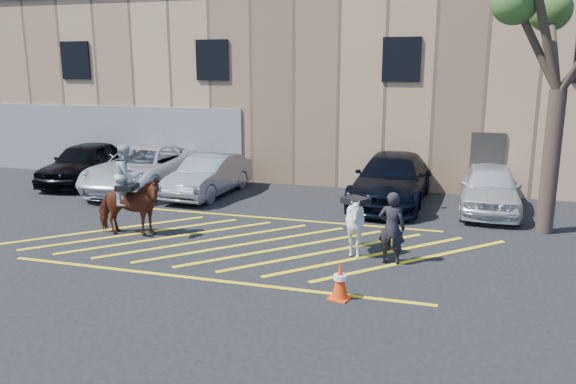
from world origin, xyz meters
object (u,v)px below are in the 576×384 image
(saddled_white, at_px, (355,224))
(tree, at_px, (566,12))
(car_white_pickup, at_px, (143,168))
(car_white_suv, at_px, (490,188))
(mounted_bay, at_px, (128,199))
(car_black_suv, at_px, (85,163))
(car_silver_sedan, at_px, (209,175))
(traffic_cone, at_px, (340,281))
(car_blue_suv, at_px, (392,179))
(handler, at_px, (392,228))

(saddled_white, bearing_deg, tree, 35.60)
(car_white_pickup, bearing_deg, tree, -9.80)
(car_white_suv, distance_m, mounted_bay, 10.69)
(car_black_suv, xyz_separation_m, tree, (15.86, -2.12, 4.91))
(car_white_pickup, distance_m, car_silver_sedan, 2.63)
(traffic_cone, bearing_deg, car_white_pickup, 138.81)
(car_blue_suv, xyz_separation_m, mounted_bay, (-6.24, -5.60, 0.19))
(car_black_suv, distance_m, car_silver_sedan, 5.38)
(car_silver_sedan, bearing_deg, mounted_bay, -87.17)
(car_black_suv, height_order, car_blue_suv, car_blue_suv)
(mounted_bay, bearing_deg, car_black_suv, 133.78)
(traffic_cone, bearing_deg, mounted_bay, 157.74)
(car_silver_sedan, bearing_deg, car_white_suv, 5.88)
(car_blue_suv, xyz_separation_m, traffic_cone, (-0.10, -8.11, -0.42))
(car_white_pickup, distance_m, saddled_white, 9.89)
(car_silver_sedan, distance_m, mounted_bay, 4.97)
(mounted_bay, xyz_separation_m, tree, (10.56, 3.40, 4.71))
(saddled_white, distance_m, tree, 7.49)
(saddled_white, bearing_deg, car_white_pickup, 149.73)
(car_silver_sedan, height_order, car_white_suv, car_white_suv)
(handler, bearing_deg, car_white_pickup, -26.55)
(car_white_pickup, xyz_separation_m, saddled_white, (8.54, -4.99, -0.03))
(car_silver_sedan, bearing_deg, car_blue_suv, 9.32)
(car_white_suv, height_order, tree, tree)
(car_blue_suv, relative_size, mounted_bay, 2.24)
(car_black_suv, xyz_separation_m, traffic_cone, (11.44, -8.04, -0.42))
(car_blue_suv, relative_size, traffic_cone, 7.43)
(mounted_bay, distance_m, saddled_white, 5.98)
(mounted_bay, height_order, saddled_white, mounted_bay)
(car_white_pickup, distance_m, tree, 14.12)
(handler, bearing_deg, traffic_cone, 75.58)
(car_black_suv, xyz_separation_m, car_blue_suv, (11.54, 0.07, 0.00))
(car_black_suv, bearing_deg, tree, -12.65)
(car_silver_sedan, relative_size, saddled_white, 2.35)
(saddled_white, height_order, traffic_cone, saddled_white)
(car_silver_sedan, distance_m, traffic_cone, 9.65)
(car_white_suv, xyz_separation_m, traffic_cone, (-3.10, -7.87, -0.37))
(mounted_bay, bearing_deg, handler, -1.81)
(car_white_pickup, bearing_deg, mounted_bay, -65.69)
(mounted_bay, distance_m, traffic_cone, 6.66)
(car_silver_sedan, relative_size, car_blue_suv, 0.78)
(car_silver_sedan, height_order, car_blue_suv, car_blue_suv)
(saddled_white, height_order, tree, tree)
(car_black_suv, bearing_deg, mounted_bay, -51.24)
(car_blue_suv, height_order, tree, tree)
(car_silver_sedan, distance_m, car_blue_suv, 6.22)
(car_black_suv, xyz_separation_m, mounted_bay, (5.30, -5.53, 0.20))
(saddled_white, bearing_deg, car_silver_sedan, 140.74)
(handler, xyz_separation_m, saddled_white, (-0.88, 0.34, -0.08))
(car_white_pickup, xyz_separation_m, traffic_cone, (8.71, -7.62, -0.42))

